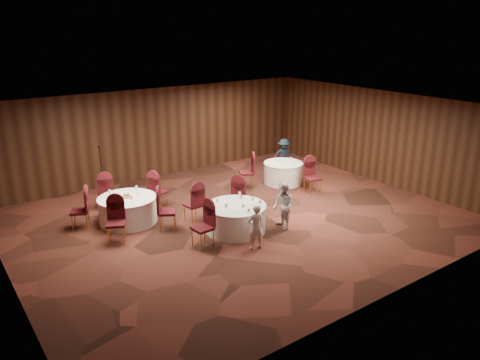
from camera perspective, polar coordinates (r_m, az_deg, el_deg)
ground at (r=13.44m, az=-0.20°, el=-4.83°), size 12.00×12.00×0.00m
room_shell at (r=12.79m, az=-0.21°, el=3.27°), size 12.00×12.00×12.00m
table_main at (r=12.59m, az=-0.51°, el=-4.65°), size 1.63×1.63×0.74m
table_left at (r=13.51m, az=-13.52°, el=-3.53°), size 1.62×1.62×0.74m
table_right at (r=16.40m, az=5.27°, el=0.88°), size 1.36×1.36×0.74m
chairs_main at (r=12.90m, az=-3.26°, el=-3.49°), size 2.73×2.06×1.00m
chairs_left at (r=13.49m, az=-13.75°, el=-3.01°), size 3.13×3.08×1.00m
chairs_right at (r=15.72m, az=4.77°, el=0.58°), size 2.08×2.39×1.00m
tabletop_main at (r=12.41m, az=0.27°, el=-2.67°), size 1.18×1.06×0.22m
tabletop_left at (r=13.35m, az=-13.68°, el=-1.76°), size 0.82×0.87×0.22m
tabletop_right at (r=16.19m, az=6.23°, el=2.55°), size 0.08×0.08×0.22m
mic_stand at (r=15.42m, az=-16.38°, el=-0.41°), size 0.24×0.24×1.74m
woman_a at (r=11.55m, az=1.92°, el=-5.73°), size 0.47×0.36×1.17m
woman_b at (r=12.68m, az=5.27°, el=-3.19°), size 0.62×0.73×1.31m
man_c at (r=17.53m, az=5.35°, el=2.96°), size 0.96×0.84×1.29m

